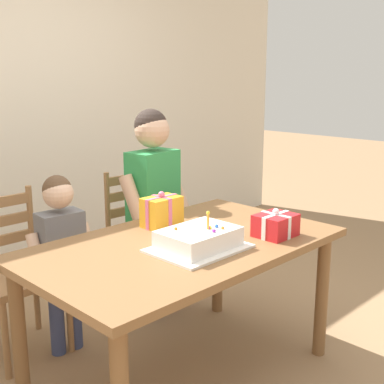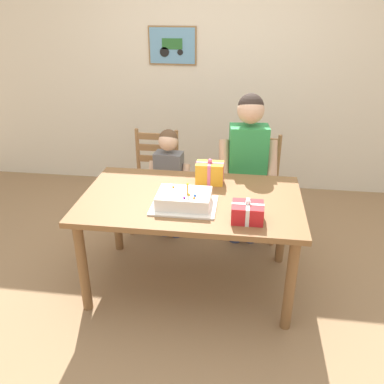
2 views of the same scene
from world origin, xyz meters
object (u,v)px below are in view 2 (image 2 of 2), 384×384
birthday_cake (184,200)px  child_older (248,157)px  child_younger (169,174)px  chair_right (255,186)px  chair_left (155,180)px  dining_table (191,209)px  gift_box_red_large (210,173)px  gift_box_beside_cake (247,212)px

birthday_cake → child_older: bearing=62.5°
child_younger → chair_right: bearing=15.1°
chair_right → child_older: (-0.08, -0.21, 0.36)m
birthday_cake → chair_left: birthday_cake is taller
birthday_cake → child_older: size_ratio=0.32×
dining_table → chair_right: chair_right is taller
dining_table → chair_left: 1.01m
dining_table → chair_left: (-0.47, 0.87, -0.19)m
dining_table → gift_box_red_large: (0.11, 0.27, 0.17)m
gift_box_red_large → chair_right: 0.79m
chair_left → child_younger: (0.18, -0.21, 0.16)m
birthday_cake → chair_right: birthday_cake is taller
birthday_cake → chair_left: 1.15m
chair_left → chair_right: size_ratio=1.00×
birthday_cake → chair_right: bearing=63.6°
child_younger → dining_table: bearing=-66.6°
chair_left → chair_right: (0.94, -0.00, 0.00)m
child_older → dining_table: bearing=-120.3°
child_older → child_younger: (-0.68, 0.00, -0.20)m
child_younger → gift_box_red_large: bearing=-45.0°
birthday_cake → chair_left: bearing=113.6°
birthday_cake → chair_left: (-0.44, 1.01, -0.33)m
gift_box_red_large → chair_right: size_ratio=0.23×
gift_box_red_large → gift_box_beside_cake: 0.62m
birthday_cake → gift_box_red_large: bearing=71.8°
chair_left → gift_box_red_large: bearing=-46.2°
dining_table → gift_box_beside_cake: 0.51m
child_younger → birthday_cake: bearing=-72.1°
dining_table → child_younger: bearing=113.4°
dining_table → birthday_cake: (-0.03, -0.14, 0.14)m
gift_box_red_large → gift_box_beside_cake: size_ratio=1.03×
dining_table → birthday_cake: size_ratio=3.56×
gift_box_beside_cake → chair_left: chair_left is taller
gift_box_red_large → child_older: bearing=54.3°
chair_left → chair_right: bearing=-0.0°
gift_box_beside_cake → child_older: bearing=90.6°
dining_table → child_older: (0.39, 0.67, 0.17)m
dining_table → gift_box_red_large: gift_box_red_large is taller
dining_table → chair_right: size_ratio=1.70×
birthday_cake → gift_box_beside_cake: birthday_cake is taller
child_older → child_younger: child_older is taller
gift_box_beside_cake → gift_box_red_large: bearing=118.3°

